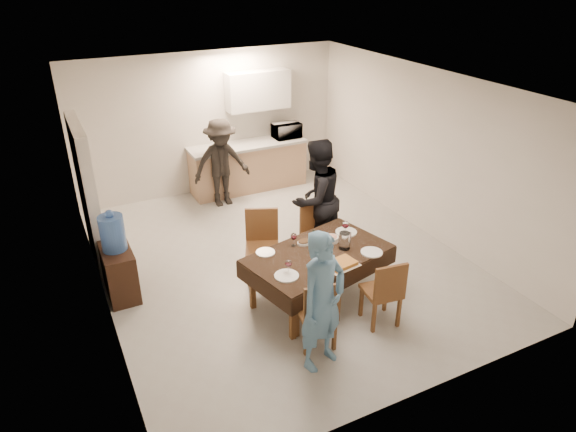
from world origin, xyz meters
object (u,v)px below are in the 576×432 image
water_pitcher (345,241)px  microwave (287,130)px  person_near (323,302)px  person_far (316,199)px  water_jug (112,233)px  person_kitchen (221,163)px  console (119,272)px  savoury_tart (341,264)px  dining_table (318,255)px  wine_bottle (313,241)px

water_pitcher → microwave: bearing=74.3°
person_near → person_far: (1.10, 2.10, 0.09)m
water_pitcher → water_jug: bearing=153.5°
person_kitchen → console: bearing=-136.8°
person_kitchen → savoury_tart: bearing=-87.0°
water_jug → microwave: 4.47m
console → savoury_tart: size_ratio=1.84×
console → microwave: microwave is taller
person_kitchen → person_near: bearing=-96.0°
water_pitcher → person_kitchen: person_kitchen is taller
dining_table → water_jug: water_jug is taller
console → microwave: size_ratio=1.44×
water_jug → person_near: (1.73, -2.31, -0.11)m
dining_table → console: bearing=137.4°
savoury_tart → person_kitchen: person_kitchen is taller
wine_bottle → person_near: bearing=-114.4°
dining_table → wine_bottle: wine_bottle is taller
dining_table → person_kitchen: bearing=77.9°
water_jug → person_far: size_ratio=0.26×
dining_table → savoury_tart: bearing=-88.9°
dining_table → water_jug: (-2.28, 1.26, 0.26)m
dining_table → microwave: microwave is taller
console → person_kitchen: 3.03m
water_pitcher → savoury_tart: bearing=-127.1°
person_near → person_kitchen: bearing=67.2°
water_pitcher → person_near: bearing=-132.0°
dining_table → water_jug: size_ratio=4.23×
dining_table → savoury_tart: 0.40m
microwave → person_kitchen: size_ratio=0.33×
water_pitcher → microwave: 3.97m
person_far → person_kitchen: (-0.64, 2.27, -0.10)m
wine_bottle → person_near: (-0.50, -1.10, -0.04)m
water_jug → console: bearing=0.0°
water_jug → wine_bottle: (2.23, -1.21, -0.07)m
dining_table → person_near: size_ratio=1.22×
wine_bottle → console: bearing=151.5°
person_near → water_pitcher: bearing=31.2°
person_far → water_jug: bearing=-21.1°
microwave → person_kitchen: 1.60m
savoury_tart → water_pitcher: bearing=52.9°
wine_bottle → savoury_tart: 0.47m
water_jug → person_near: bearing=-53.2°
wine_bottle → person_far: size_ratio=0.17×
savoury_tart → microwave: microwave is taller
console → wine_bottle: size_ratio=2.43×
dining_table → wine_bottle: size_ratio=6.49×
microwave → person_far: 2.86m
wine_bottle → water_pitcher: (0.40, -0.10, -0.04)m
savoury_tart → person_kitchen: (-0.19, 3.70, 0.07)m
water_pitcher → savoury_tart: 0.42m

